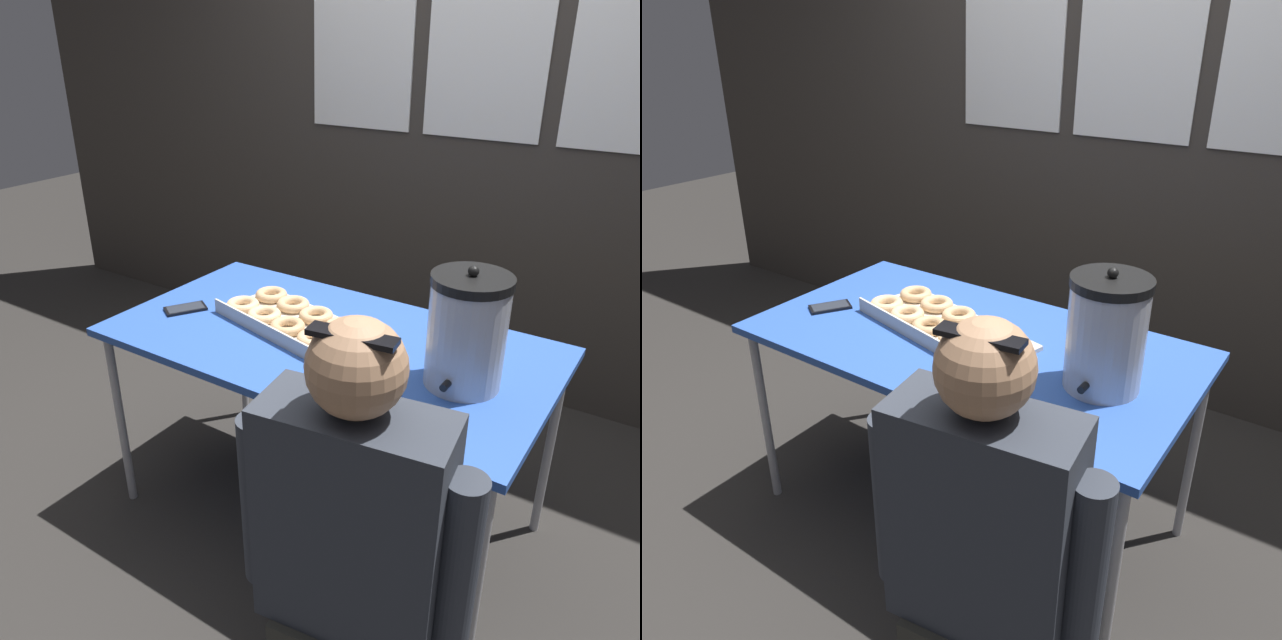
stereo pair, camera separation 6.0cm
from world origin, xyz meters
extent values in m
plane|color=#2D2B28|center=(0.00, 0.00, 0.00)|extent=(12.00, 12.00, 0.00)
cube|color=#38332D|center=(0.00, 1.33, 1.29)|extent=(6.00, 0.10, 2.58)
cube|color=white|center=(-0.63, 1.28, 1.58)|extent=(0.55, 0.01, 0.66)
cube|color=white|center=(0.00, 1.28, 1.58)|extent=(0.55, 0.01, 0.66)
cube|color=#2D56B2|center=(0.00, 0.00, 0.76)|extent=(1.50, 0.81, 0.03)
cylinder|color=#ADADB2|center=(-0.71, -0.36, 0.37)|extent=(0.03, 0.03, 0.74)
cylinder|color=#ADADB2|center=(0.71, -0.36, 0.37)|extent=(0.03, 0.03, 0.74)
cylinder|color=#ADADB2|center=(-0.71, 0.36, 0.37)|extent=(0.03, 0.03, 0.74)
cylinder|color=#ADADB2|center=(0.71, 0.36, 0.37)|extent=(0.03, 0.03, 0.74)
cube|color=beige|center=(-0.11, 0.01, 0.78)|extent=(0.71, 0.43, 0.02)
cube|color=beige|center=(-0.14, -0.12, 0.80)|extent=(0.65, 0.16, 0.04)
torus|color=#ECBE8B|center=(-0.37, 0.00, 0.80)|extent=(0.14, 0.14, 0.03)
torus|color=#EEC08D|center=(-0.25, -0.03, 0.80)|extent=(0.17, 0.17, 0.03)
torus|color=tan|center=(-0.13, -0.06, 0.80)|extent=(0.14, 0.14, 0.03)
torus|color=#E5B784|center=(0.00, -0.08, 0.80)|extent=(0.15, 0.15, 0.03)
torus|color=#EABC89|center=(0.12, -0.12, 0.80)|extent=(0.17, 0.17, 0.03)
torus|color=#DBAD7A|center=(-0.34, 0.13, 0.80)|extent=(0.17, 0.17, 0.03)
torus|color=#E0B27F|center=(-0.22, 0.10, 0.80)|extent=(0.13, 0.13, 0.03)
torus|color=#DDB07D|center=(-0.10, 0.07, 0.80)|extent=(0.13, 0.13, 0.03)
torus|color=#DCAE7B|center=(0.03, 0.04, 0.80)|extent=(0.14, 0.14, 0.03)
cylinder|color=#B7B7BC|center=(0.49, -0.03, 0.93)|extent=(0.23, 0.23, 0.32)
cylinder|color=black|center=(0.49, -0.03, 1.10)|extent=(0.23, 0.23, 0.03)
sphere|color=black|center=(0.49, -0.03, 1.13)|extent=(0.03, 0.03, 0.03)
cylinder|color=black|center=(0.49, -0.15, 0.83)|extent=(0.02, 0.06, 0.02)
cube|color=black|center=(-0.57, -0.10, 0.77)|extent=(0.15, 0.17, 0.01)
cube|color=#2D333D|center=(-0.57, -0.10, 0.78)|extent=(0.13, 0.15, 0.00)
cube|color=#333842|center=(0.49, -0.66, 0.72)|extent=(0.45, 0.25, 0.59)
sphere|color=tan|center=(0.49, -0.66, 1.13)|extent=(0.21, 0.21, 0.21)
cube|color=black|center=(0.49, -0.69, 1.21)|extent=(0.18, 0.07, 0.01)
cylinder|color=#333842|center=(0.73, -0.63, 0.69)|extent=(0.09, 0.09, 0.47)
cylinder|color=#333842|center=(0.25, -0.69, 0.69)|extent=(0.09, 0.09, 0.47)
camera|label=1|loc=(1.01, -1.59, 1.74)|focal=35.00mm
camera|label=2|loc=(1.06, -1.56, 1.74)|focal=35.00mm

